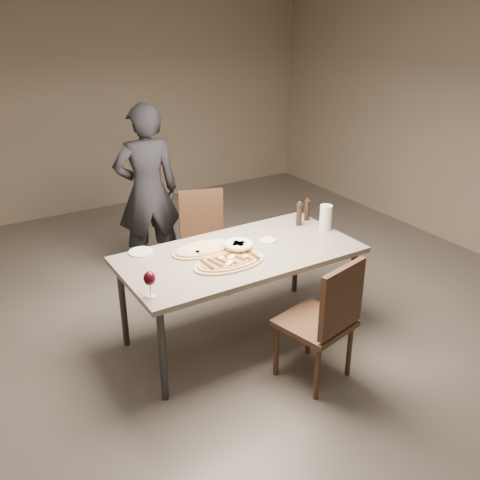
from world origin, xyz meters
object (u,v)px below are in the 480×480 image
zucchini_pizza (230,261)px  bread_basket (239,246)px  chair_near (326,316)px  diner (147,192)px  chair_far (204,235)px  ham_pizza (204,249)px  carafe (326,218)px  dining_table (240,259)px  pepper_mill_left (299,214)px

zucchini_pizza → bread_basket: 0.20m
chair_near → diner: (-0.35, 2.21, 0.31)m
chair_far → diner: size_ratio=0.54×
diner → ham_pizza: bearing=95.4°
zucchini_pizza → chair_near: bearing=-41.4°
chair_far → chair_near: bearing=109.1°
carafe → chair_far: bearing=125.4°
dining_table → bread_basket: size_ratio=8.11×
dining_table → chair_far: 0.96m
ham_pizza → carafe: carafe is taller
ham_pizza → diner: 1.28m
dining_table → chair_near: size_ratio=1.91×
carafe → diner: bearing=124.2°
ham_pizza → chair_far: chair_far is taller
pepper_mill_left → carafe: 0.23m
diner → zucchini_pizza: bearing=98.3°
zucchini_pizza → pepper_mill_left: pepper_mill_left is taller
chair_far → diner: (-0.32, 0.51, 0.33)m
dining_table → ham_pizza: (-0.22, 0.17, 0.07)m
zucchini_pizza → bread_basket: size_ratio=2.53×
carafe → chair_near: 1.05m
dining_table → zucchini_pizza: bearing=-142.3°
pepper_mill_left → chair_near: bearing=-117.0°
bread_basket → carafe: 0.84m
dining_table → chair_near: (0.21, -0.77, -0.16)m
dining_table → pepper_mill_left: (0.70, 0.20, 0.16)m
zucchini_pizza → bread_basket: (0.15, 0.13, 0.03)m
pepper_mill_left → chair_near: pepper_mill_left is taller
zucchini_pizza → ham_pizza: size_ratio=1.11×
dining_table → zucchini_pizza: 0.22m
pepper_mill_left → zucchini_pizza: bearing=-159.5°
carafe → diner: (-0.97, 1.43, -0.02)m
zucchini_pizza → carafe: (0.99, 0.13, 0.09)m
chair_far → dining_table: bearing=97.3°
pepper_mill_left → chair_near: 1.13m
carafe → chair_near: size_ratio=0.22×
ham_pizza → carafe: (1.05, -0.16, 0.09)m
dining_table → chair_far: bearing=79.3°
zucchini_pizza → bread_basket: bread_basket is taller
carafe → diner: diner is taller
bread_basket → dining_table: bearing=-42.4°
chair_near → diner: 2.26m
chair_near → diner: bearing=85.9°
ham_pizza → carafe: 1.07m
zucchini_pizza → pepper_mill_left: size_ratio=2.64×
dining_table → chair_near: 0.81m
carafe → ham_pizza: bearing=171.6°
diner → chair_near: bearing=107.9°
chair_near → ham_pizza: bearing=101.6°
dining_table → bread_basket: bearing=137.6°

